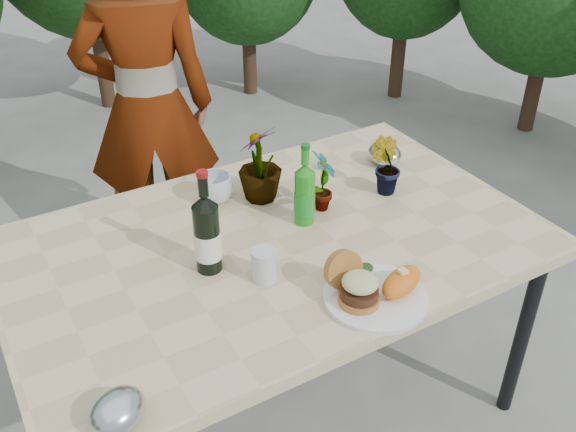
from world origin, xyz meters
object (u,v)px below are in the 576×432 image
person (148,109)px  wine_bottle (207,235)px  patio_table (275,254)px  dinner_plate (375,297)px

person → wine_bottle: bearing=96.7°
patio_table → dinner_plate: size_ratio=5.71×
dinner_plate → person: bearing=94.4°
wine_bottle → person: person is taller
dinner_plate → person: size_ratio=0.18×
dinner_plate → wine_bottle: bearing=133.1°
patio_table → person: bearing=90.8°
patio_table → dinner_plate: 0.40m
patio_table → wine_bottle: 0.29m
patio_table → dinner_plate: bearing=-75.8°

